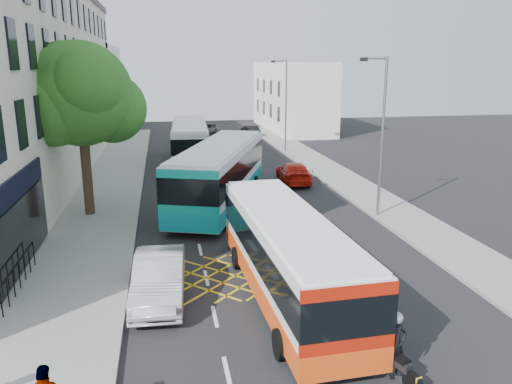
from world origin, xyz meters
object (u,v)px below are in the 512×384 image
red_hatchback (294,173)px  distant_car_dark (250,131)px  distant_car_grey (210,129)px  motorbike (394,348)px  lamp_near (381,129)px  bus_near (287,255)px  lamp_far (285,101)px  bus_far (190,142)px  bus_mid (220,173)px  street_tree (80,95)px  parked_car_silver (159,278)px

red_hatchback → distant_car_dark: red_hatchback is taller
distant_car_grey → motorbike: bearing=-82.7°
lamp_near → bus_near: size_ratio=0.75×
bus_near → lamp_far: bearing=74.2°
bus_far → motorbike: bearing=-80.6°
bus_mid → distant_car_grey: 30.01m
bus_far → distant_car_dark: 15.98m
red_hatchback → motorbike: bearing=87.1°
distant_car_dark → street_tree: bearing=58.2°
parked_car_silver → distant_car_dark: size_ratio=1.25×
motorbike → distant_car_grey: size_ratio=0.49×
bus_mid → red_hatchback: bus_mid is taller
lamp_near → motorbike: lamp_near is taller
parked_car_silver → motorbike: bearing=-41.1°
street_tree → bus_far: size_ratio=0.75×
bus_far → red_hatchback: bearing=-49.5°
bus_mid → red_hatchback: (5.52, 4.61, -1.14)m
parked_car_silver → red_hatchback: 18.24m
bus_mid → distant_car_grey: bearing=105.6°
bus_near → distant_car_dark: (5.67, 39.12, -0.94)m
street_tree → bus_far: bearing=66.4°
street_tree → motorbike: 19.38m
lamp_far → red_hatchback: lamp_far is taller
lamp_far → motorbike: 33.73m
motorbike → parked_car_silver: 8.12m
bus_near → red_hatchback: bearing=72.2°
lamp_near → distant_car_dark: (-1.16, 31.01, -4.00)m
street_tree → parked_car_silver: 12.29m
distant_car_dark → lamp_near: bearing=86.1°
bus_far → red_hatchback: 10.64m
parked_car_silver → red_hatchback: bearing=64.2°
lamp_far → parked_car_silver: 29.81m
bus_near → red_hatchback: 17.28m
bus_near → distant_car_grey: bus_near is taller
bus_mid → motorbike: (2.37, -16.99, -0.94)m
street_tree → lamp_far: size_ratio=1.10×
distant_car_grey → distant_car_dark: distant_car_dark is taller
lamp_near → street_tree: bearing=168.6°
lamp_far → bus_near: 29.09m
lamp_near → motorbike: size_ratio=3.84×
distant_car_dark → bus_far: bearing=56.1°
lamp_near → bus_near: 11.03m
street_tree → bus_mid: size_ratio=0.70×
street_tree → motorbike: bearing=-59.7°
lamp_near → parked_car_silver: size_ratio=1.71×
distant_car_dark → distant_car_grey: bearing=-39.2°
bus_near → bus_mid: 12.04m
bus_mid → parked_car_silver: bus_mid is taller
bus_near → distant_car_dark: bus_near is taller
street_tree → distant_car_dark: size_ratio=2.35×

